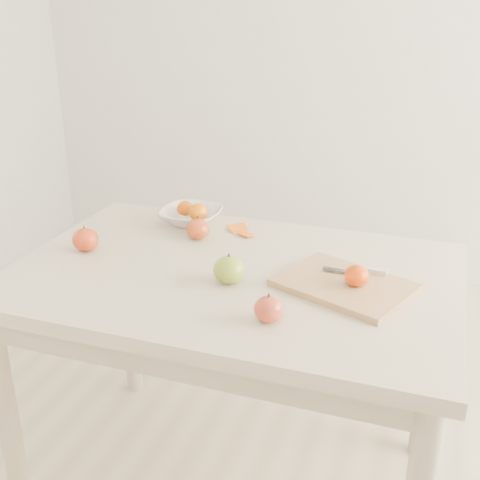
% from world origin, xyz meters
% --- Properties ---
extents(table, '(1.20, 0.80, 0.75)m').
position_xyz_m(table, '(0.00, 0.00, 0.65)').
color(table, beige).
rests_on(table, ground).
extents(cutting_board, '(0.38, 0.33, 0.02)m').
position_xyz_m(cutting_board, '(0.30, -0.01, 0.76)').
color(cutting_board, tan).
rests_on(cutting_board, table).
extents(board_tangerine, '(0.06, 0.06, 0.05)m').
position_xyz_m(board_tangerine, '(0.33, -0.02, 0.80)').
color(board_tangerine, '#E44608').
rests_on(board_tangerine, cutting_board).
extents(fruit_bowl, '(0.19, 0.19, 0.05)m').
position_xyz_m(fruit_bowl, '(-0.25, 0.30, 0.77)').
color(fruit_bowl, white).
rests_on(fruit_bowl, table).
extents(bowl_tangerine_near, '(0.06, 0.06, 0.05)m').
position_xyz_m(bowl_tangerine_near, '(-0.28, 0.31, 0.79)').
color(bowl_tangerine_near, '#CE4D07').
rests_on(bowl_tangerine_near, fruit_bowl).
extents(bowl_tangerine_far, '(0.06, 0.06, 0.06)m').
position_xyz_m(bowl_tangerine_far, '(-0.22, 0.28, 0.80)').
color(bowl_tangerine_far, '#CF6507').
rests_on(bowl_tangerine_far, fruit_bowl).
extents(orange_peel_a, '(0.07, 0.07, 0.01)m').
position_xyz_m(orange_peel_a, '(-0.09, 0.29, 0.75)').
color(orange_peel_a, orange).
rests_on(orange_peel_a, table).
extents(orange_peel_b, '(0.06, 0.05, 0.01)m').
position_xyz_m(orange_peel_b, '(-0.05, 0.25, 0.75)').
color(orange_peel_b, '#D7540F').
rests_on(orange_peel_b, table).
extents(paring_knife, '(0.17, 0.05, 0.01)m').
position_xyz_m(paring_knife, '(0.35, 0.06, 0.78)').
color(paring_knife, silver).
rests_on(paring_knife, cutting_board).
extents(apple_green, '(0.08, 0.08, 0.07)m').
position_xyz_m(apple_green, '(0.01, -0.07, 0.79)').
color(apple_green, olive).
rests_on(apple_green, table).
extents(apple_red_d, '(0.08, 0.08, 0.07)m').
position_xyz_m(apple_red_d, '(-0.46, -0.01, 0.78)').
color(apple_red_d, '#A60B10').
rests_on(apple_red_d, table).
extents(apple_red_e, '(0.07, 0.07, 0.06)m').
position_xyz_m(apple_red_e, '(0.17, -0.23, 0.78)').
color(apple_red_e, maroon).
rests_on(apple_red_e, table).
extents(apple_red_a, '(0.07, 0.07, 0.06)m').
position_xyz_m(apple_red_a, '(-0.18, 0.18, 0.78)').
color(apple_red_a, maroon).
rests_on(apple_red_a, table).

